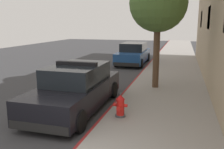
% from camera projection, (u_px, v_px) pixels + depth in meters
% --- Properties ---
extents(ground_plane, '(29.26, 60.00, 0.20)m').
position_uv_depth(ground_plane, '(72.00, 74.00, 15.22)').
color(ground_plane, '#353538').
extents(sidewalk_pavement, '(3.38, 60.00, 0.14)m').
position_uv_depth(sidewalk_pavement, '(171.00, 77.00, 13.55)').
color(sidewalk_pavement, gray).
rests_on(sidewalk_pavement, ground).
extents(curb_painted_edge, '(0.08, 60.00, 0.14)m').
position_uv_depth(curb_painted_edge, '(140.00, 75.00, 14.02)').
color(curb_painted_edge, maroon).
rests_on(curb_painted_edge, ground).
extents(police_cruiser, '(1.94, 4.84, 1.68)m').
position_uv_depth(police_cruiser, '(77.00, 88.00, 8.53)').
color(police_cruiser, black).
rests_on(police_cruiser, ground).
extents(parked_car_silver_ahead, '(1.94, 4.84, 1.56)m').
position_uv_depth(parked_car_silver_ahead, '(133.00, 54.00, 18.24)').
color(parked_car_silver_ahead, navy).
rests_on(parked_car_silver_ahead, ground).
extents(fire_hydrant, '(0.44, 0.40, 0.76)m').
position_uv_depth(fire_hydrant, '(120.00, 106.00, 7.52)').
color(fire_hydrant, '#4C4C51').
rests_on(fire_hydrant, sidewalk_pavement).
extents(street_tree, '(2.47, 2.47, 4.93)m').
position_uv_depth(street_tree, '(158.00, 4.00, 10.37)').
color(street_tree, brown).
rests_on(street_tree, sidewalk_pavement).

